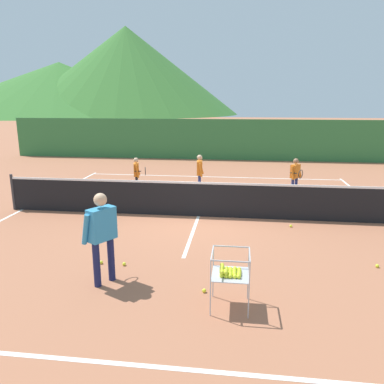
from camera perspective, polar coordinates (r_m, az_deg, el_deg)
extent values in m
plane|color=#A86647|center=(10.35, 0.99, -3.73)|extent=(120.00, 120.00, 0.00)
cube|color=white|center=(5.02, -7.24, -24.79)|extent=(10.38, 0.08, 0.01)
cube|color=white|center=(15.64, 3.17, 2.33)|extent=(10.38, 0.08, 0.01)
cube|color=white|center=(12.04, -24.41, -2.45)|extent=(0.08, 11.50, 0.01)
cube|color=white|center=(10.35, 0.99, -3.72)|extent=(0.08, 5.67, 0.01)
cylinder|color=#333338|center=(12.05, -25.63, 0.00)|extent=(0.08, 0.08, 1.05)
cube|color=black|center=(10.22, 1.00, -1.27)|extent=(10.78, 0.02, 0.92)
cube|color=white|center=(10.10, 1.01, 1.38)|extent=(10.78, 0.03, 0.06)
cylinder|color=#191E4C|center=(6.69, -14.32, -10.65)|extent=(0.12, 0.12, 0.81)
cylinder|color=#191E4C|center=(6.86, -12.22, -9.91)|extent=(0.12, 0.12, 0.81)
cube|color=#338CBF|center=(6.53, -13.59, -4.77)|extent=(0.45, 0.52, 0.57)
sphere|color=#DBAD84|center=(6.41, -13.81, -1.14)|extent=(0.22, 0.22, 0.22)
cylinder|color=#338CBF|center=(6.45, -15.90, -5.50)|extent=(0.23, 0.19, 0.55)
cylinder|color=#338CBF|center=(6.73, -11.90, -4.47)|extent=(0.19, 0.16, 0.55)
torus|color=#262628|center=(6.94, -13.22, -4.35)|extent=(0.18, 0.26, 0.29)
cylinder|color=black|center=(6.75, -11.96, -4.79)|extent=(0.20, 0.14, 0.03)
cylinder|color=black|center=(13.06, -8.40, 1.24)|extent=(0.09, 0.09, 0.61)
cylinder|color=black|center=(12.83, -8.41, 1.01)|extent=(0.09, 0.09, 0.61)
cube|color=orange|center=(12.85, -8.49, 3.39)|extent=(0.26, 0.40, 0.43)
sphere|color=#DBAD84|center=(12.79, -8.54, 4.83)|extent=(0.17, 0.17, 0.17)
cylinder|color=orange|center=(13.06, -8.25, 3.45)|extent=(0.18, 0.11, 0.42)
cylinder|color=orange|center=(12.64, -8.34, 3.09)|extent=(0.14, 0.10, 0.42)
torus|color=#262628|center=(12.64, -7.13, 3.18)|extent=(0.10, 0.29, 0.29)
cylinder|color=black|center=(12.64, -8.24, 3.15)|extent=(0.22, 0.08, 0.03)
cylinder|color=navy|center=(12.89, 1.15, 1.33)|extent=(0.10, 0.10, 0.66)
cylinder|color=navy|center=(12.64, 1.15, 1.08)|extent=(0.10, 0.10, 0.66)
cube|color=orange|center=(12.65, 1.16, 3.70)|extent=(0.22, 0.41, 0.47)
sphere|color=#DBAD84|center=(12.59, 1.17, 5.28)|extent=(0.18, 0.18, 0.18)
cylinder|color=orange|center=(12.88, 1.42, 3.75)|extent=(0.19, 0.09, 0.45)
cylinder|color=orange|center=(12.43, 1.32, 3.36)|extent=(0.14, 0.08, 0.46)
cylinder|color=navy|center=(12.94, 15.55, 0.80)|extent=(0.09, 0.09, 0.63)
cylinder|color=navy|center=(12.73, 15.05, 0.62)|extent=(0.09, 0.09, 0.63)
cube|color=orange|center=(12.73, 15.46, 3.07)|extent=(0.36, 0.41, 0.44)
sphere|color=#996B4C|center=(12.68, 15.55, 4.56)|extent=(0.17, 0.17, 0.17)
cylinder|color=orange|center=(12.90, 16.10, 3.05)|extent=(0.18, 0.15, 0.43)
cylinder|color=orange|center=(12.53, 15.12, 2.78)|extent=(0.15, 0.13, 0.44)
torus|color=#262628|center=(12.41, 16.22, 2.63)|extent=(0.19, 0.25, 0.29)
cylinder|color=black|center=(12.52, 15.22, 2.79)|extent=(0.20, 0.15, 0.03)
cylinder|color=#B7B7BC|center=(6.16, 3.24, -12.01)|extent=(0.02, 0.02, 0.89)
cylinder|color=#B7B7BC|center=(6.16, 8.57, -12.18)|extent=(0.02, 0.02, 0.89)
cylinder|color=#B7B7BC|center=(5.67, 2.83, -14.47)|extent=(0.02, 0.02, 0.89)
cylinder|color=#B7B7BC|center=(5.66, 8.68, -14.66)|extent=(0.02, 0.02, 0.89)
cube|color=#B7B7BC|center=(5.86, 5.86, -12.38)|extent=(0.56, 0.56, 0.01)
cube|color=#B7B7BC|center=(5.97, 6.01, -8.27)|extent=(0.56, 0.02, 0.02)
cube|color=#B7B7BC|center=(5.46, 5.87, -10.47)|extent=(0.56, 0.02, 0.02)
cube|color=#B7B7BC|center=(5.72, 3.10, -9.22)|extent=(0.02, 0.56, 0.02)
cube|color=#B7B7BC|center=(5.72, 8.79, -9.40)|extent=(0.02, 0.56, 0.02)
sphere|color=yellow|center=(5.73, 4.55, -12.58)|extent=(0.07, 0.07, 0.07)
sphere|color=yellow|center=(5.79, 4.57, -12.28)|extent=(0.07, 0.07, 0.07)
sphere|color=yellow|center=(5.85, 4.60, -12.04)|extent=(0.07, 0.07, 0.07)
sphere|color=yellow|center=(5.91, 4.63, -11.77)|extent=(0.07, 0.07, 0.07)
sphere|color=yellow|center=(5.96, 4.58, -11.50)|extent=(0.07, 0.07, 0.07)
sphere|color=yellow|center=(5.73, 5.20, -12.65)|extent=(0.07, 0.07, 0.07)
sphere|color=yellow|center=(5.79, 5.21, -12.32)|extent=(0.07, 0.07, 0.07)
sphere|color=yellow|center=(5.84, 5.24, -12.09)|extent=(0.07, 0.07, 0.07)
sphere|color=yellow|center=(5.90, 5.24, -11.77)|extent=(0.07, 0.07, 0.07)
sphere|color=yellow|center=(5.96, 5.29, -11.52)|extent=(0.07, 0.07, 0.07)
sphere|color=yellow|center=(5.72, 5.82, -12.65)|extent=(0.07, 0.07, 0.07)
sphere|color=yellow|center=(5.78, 5.89, -12.37)|extent=(0.07, 0.07, 0.07)
sphere|color=yellow|center=(5.84, 5.82, -12.11)|extent=(0.07, 0.07, 0.07)
sphere|color=yellow|center=(5.90, 5.91, -11.81)|extent=(0.07, 0.07, 0.07)
sphere|color=yellow|center=(5.95, 5.85, -11.57)|extent=(0.07, 0.07, 0.07)
sphere|color=yellow|center=(5.73, 6.54, -12.67)|extent=(0.07, 0.07, 0.07)
sphere|color=yellow|center=(5.78, 6.48, -12.35)|extent=(0.07, 0.07, 0.07)
sphere|color=yellow|center=(5.84, 6.47, -12.09)|extent=(0.07, 0.07, 0.07)
sphere|color=yellow|center=(5.89, 6.47, -11.81)|extent=(0.07, 0.07, 0.07)
sphere|color=yellow|center=(5.96, 6.57, -11.51)|extent=(0.07, 0.07, 0.07)
sphere|color=yellow|center=(5.72, 7.13, -12.67)|extent=(0.07, 0.07, 0.07)
sphere|color=yellow|center=(5.79, 7.18, -12.38)|extent=(0.07, 0.07, 0.07)
sphere|color=yellow|center=(5.83, 7.20, -12.13)|extent=(0.07, 0.07, 0.07)
sphere|color=yellow|center=(5.89, 7.22, -11.87)|extent=(0.07, 0.07, 0.07)
sphere|color=yellow|center=(5.96, 7.18, -11.61)|extent=(0.07, 0.07, 0.07)
sphere|color=yellow|center=(5.70, 4.57, -12.09)|extent=(0.07, 0.07, 0.07)
sphere|color=yellow|center=(5.76, 4.55, -11.86)|extent=(0.07, 0.07, 0.07)
sphere|color=yellow|center=(5.82, 4.56, -11.54)|extent=(0.07, 0.07, 0.07)
sphere|color=yellow|center=(5.88, 4.65, -11.26)|extent=(0.07, 0.07, 0.07)
sphere|color=yellow|center=(5.93, 4.59, -11.02)|extent=(0.07, 0.07, 0.07)
sphere|color=yellow|center=(5.71, 5.17, -12.13)|extent=(0.07, 0.07, 0.07)
sphere|color=yellow|center=(5.76, 5.18, -11.88)|extent=(0.07, 0.07, 0.07)
sphere|color=yellow|center=(7.51, -10.31, -10.74)|extent=(0.07, 0.07, 0.07)
sphere|color=yellow|center=(6.46, 1.87, -14.78)|extent=(0.07, 0.07, 0.07)
sphere|color=yellow|center=(7.67, -13.68, -10.37)|extent=(0.07, 0.07, 0.07)
sphere|color=yellow|center=(9.80, 14.83, -5.02)|extent=(0.07, 0.07, 0.07)
sphere|color=yellow|center=(8.13, 26.39, -10.05)|extent=(0.07, 0.07, 0.07)
sphere|color=yellow|center=(10.44, -12.77, -3.74)|extent=(0.07, 0.07, 0.07)
cube|color=#33753D|center=(20.10, 4.17, 7.97)|extent=(22.84, 0.08, 2.14)
cone|color=#38702D|center=(91.91, -19.38, 14.69)|extent=(58.43, 58.43, 11.21)
cone|color=#38702D|center=(86.87, -9.88, 17.71)|extent=(48.40, 48.40, 18.38)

